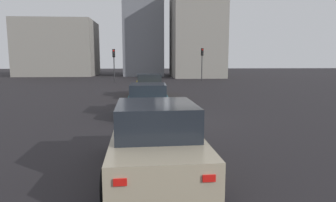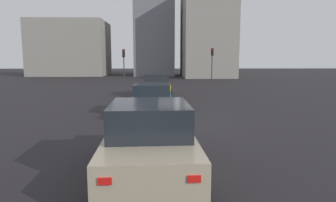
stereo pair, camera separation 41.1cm
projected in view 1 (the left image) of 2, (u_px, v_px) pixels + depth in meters
ground_plane at (185, 122)px, 12.43m from camera, size 160.00×160.00×0.20m
car_yellow_right_lead at (149, 85)px, 20.58m from camera, size 4.69×2.08×1.59m
car_teal_right_second at (148, 99)px, 13.68m from camera, size 4.46×2.07×1.45m
car_beige_right_third at (156, 140)px, 6.45m from camera, size 4.41×2.19×1.61m
traffic_light_near_left at (114, 59)px, 32.59m from camera, size 0.32×0.28×3.75m
traffic_light_near_right at (202, 57)px, 35.76m from camera, size 0.32×0.29×3.97m
building_facade_left at (196, 34)px, 44.71m from camera, size 10.56×7.28×12.95m
building_facade_center at (144, 39)px, 51.20m from camera, size 13.60×6.33×12.52m
building_facade_right at (59, 48)px, 48.51m from camera, size 9.44×11.89×8.91m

